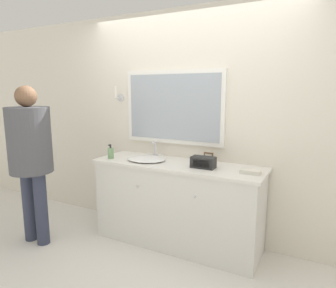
{
  "coord_description": "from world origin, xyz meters",
  "views": [
    {
      "loc": [
        1.35,
        -2.46,
        1.67
      ],
      "look_at": [
        -0.11,
        0.31,
        1.11
      ],
      "focal_mm": 32.0,
      "sensor_mm": 36.0,
      "label": 1
    }
  ],
  "objects_px": {
    "person": "(30,149)",
    "appliance_box": "(203,162)",
    "soap_bottle": "(111,153)",
    "sink_basin": "(146,158)",
    "picture_frame": "(208,158)"
  },
  "relations": [
    {
      "from": "appliance_box",
      "to": "person",
      "type": "distance_m",
      "value": 1.83
    },
    {
      "from": "picture_frame",
      "to": "appliance_box",
      "type": "bearing_deg",
      "value": -84.69
    },
    {
      "from": "person",
      "to": "picture_frame",
      "type": "bearing_deg",
      "value": 26.79
    },
    {
      "from": "picture_frame",
      "to": "person",
      "type": "distance_m",
      "value": 1.9
    },
    {
      "from": "soap_bottle",
      "to": "person",
      "type": "distance_m",
      "value": 0.84
    },
    {
      "from": "sink_basin",
      "to": "soap_bottle",
      "type": "distance_m",
      "value": 0.42
    },
    {
      "from": "sink_basin",
      "to": "appliance_box",
      "type": "distance_m",
      "value": 0.68
    },
    {
      "from": "soap_bottle",
      "to": "person",
      "type": "height_order",
      "value": "person"
    },
    {
      "from": "appliance_box",
      "to": "picture_frame",
      "type": "bearing_deg",
      "value": 95.31
    },
    {
      "from": "appliance_box",
      "to": "person",
      "type": "xyz_separation_m",
      "value": [
        -1.71,
        -0.65,
        0.1
      ]
    },
    {
      "from": "person",
      "to": "appliance_box",
      "type": "bearing_deg",
      "value": 20.85
    },
    {
      "from": "sink_basin",
      "to": "picture_frame",
      "type": "bearing_deg",
      "value": 15.34
    },
    {
      "from": "appliance_box",
      "to": "picture_frame",
      "type": "relative_size",
      "value": 2.02
    },
    {
      "from": "soap_bottle",
      "to": "picture_frame",
      "type": "bearing_deg",
      "value": 15.86
    },
    {
      "from": "sink_basin",
      "to": "picture_frame",
      "type": "relative_size",
      "value": 3.77
    }
  ]
}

